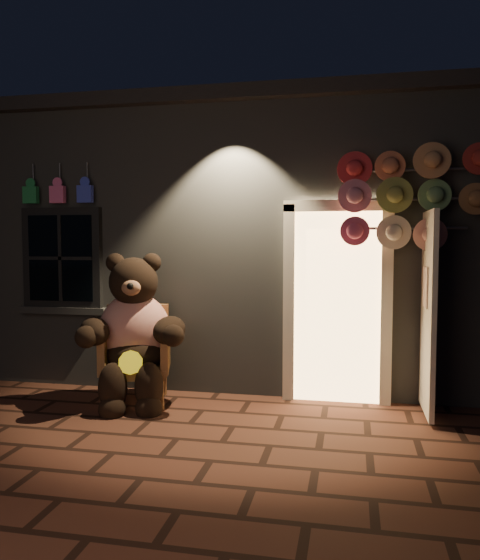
# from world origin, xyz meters

# --- Properties ---
(ground) EXTENTS (60.00, 60.00, 0.00)m
(ground) POSITION_xyz_m (0.00, 0.00, 0.00)
(ground) COLOR #4E2A1D
(ground) RESTS_ON ground
(shop_building) EXTENTS (7.30, 5.95, 3.51)m
(shop_building) POSITION_xyz_m (0.00, 3.99, 1.74)
(shop_building) COLOR slate
(shop_building) RESTS_ON ground
(wicker_armchair) EXTENTS (0.86, 0.81, 1.04)m
(wicker_armchair) POSITION_xyz_m (-0.80, 1.04, 0.52)
(wicker_armchair) COLOR #97603A
(wicker_armchair) RESTS_ON ground
(teddy_bear) EXTENTS (1.18, 1.07, 1.69)m
(teddy_bear) POSITION_xyz_m (-0.77, 0.91, 0.77)
(teddy_bear) COLOR red
(teddy_bear) RESTS_ON ground
(hat_rack) EXTENTS (1.53, 0.22, 2.70)m
(hat_rack) POSITION_xyz_m (2.05, 1.28, 2.18)
(hat_rack) COLOR #59595E
(hat_rack) RESTS_ON ground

